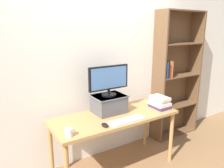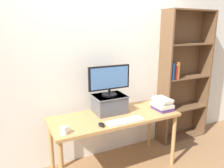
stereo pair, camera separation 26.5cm
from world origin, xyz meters
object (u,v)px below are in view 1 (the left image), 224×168
object	(u,v)px
keyboard	(127,120)
computer_mouse	(105,125)
computer_monitor	(109,79)
bookshelf_unit	(175,75)
coffee_mug	(69,132)
riser_box	(109,103)
book_stack	(160,103)
desk	(115,121)

from	to	relation	value
keyboard	computer_mouse	distance (m)	0.29
computer_monitor	bookshelf_unit	bearing A→B (deg)	7.82
computer_mouse	coffee_mug	distance (m)	0.41
keyboard	computer_mouse	xyz separation A→B (m)	(-0.29, 0.02, 0.01)
computer_mouse	coffee_mug	xyz separation A→B (m)	(-0.41, -0.00, 0.02)
bookshelf_unit	coffee_mug	xyz separation A→B (m)	(-2.07, -0.53, -0.25)
coffee_mug	computer_mouse	bearing A→B (deg)	0.54
riser_box	book_stack	distance (m)	0.70
bookshelf_unit	riser_box	distance (m)	1.42
desk	computer_monitor	world-z (taller)	computer_monitor
desk	coffee_mug	size ratio (longest dim) A/B	14.98
book_stack	riser_box	bearing A→B (deg)	160.73
desk	computer_monitor	xyz separation A→B (m)	(-0.01, 0.13, 0.51)
book_stack	bookshelf_unit	bearing A→B (deg)	30.00
riser_box	coffee_mug	size ratio (longest dim) A/B	3.87
bookshelf_unit	computer_monitor	size ratio (longest dim) A/B	3.79
desk	keyboard	bearing A→B (deg)	-84.63
computer_mouse	book_stack	bearing A→B (deg)	6.70
keyboard	computer_mouse	world-z (taller)	computer_mouse
coffee_mug	computer_monitor	bearing A→B (deg)	27.02
computer_monitor	riser_box	bearing A→B (deg)	90.00
bookshelf_unit	riser_box	xyz separation A→B (m)	(-1.39, -0.19, -0.18)
desk	riser_box	size ratio (longest dim) A/B	3.87
bookshelf_unit	keyboard	xyz separation A→B (m)	(-1.37, -0.55, -0.28)
desk	keyboard	size ratio (longest dim) A/B	3.59
computer_monitor	book_stack	distance (m)	0.79
bookshelf_unit	keyboard	distance (m)	1.50
desk	coffee_mug	world-z (taller)	coffee_mug
desk	riser_box	distance (m)	0.24
computer_mouse	coffee_mug	bearing A→B (deg)	-179.46
computer_monitor	keyboard	distance (m)	0.55
computer_monitor	coffee_mug	xyz separation A→B (m)	(-0.67, -0.34, -0.39)
computer_mouse	coffee_mug	size ratio (longest dim) A/B	0.98
desk	computer_monitor	size ratio (longest dim) A/B	2.90
book_stack	coffee_mug	distance (m)	1.34
riser_box	computer_mouse	distance (m)	0.44
computer_monitor	book_stack	size ratio (longest dim) A/B	2.04
book_stack	computer_monitor	bearing A→B (deg)	160.84
riser_box	bookshelf_unit	bearing A→B (deg)	7.76
bookshelf_unit	coffee_mug	size ratio (longest dim) A/B	19.54
bookshelf_unit	computer_mouse	xyz separation A→B (m)	(-1.65, -0.53, -0.28)
desk	book_stack	bearing A→B (deg)	-8.98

